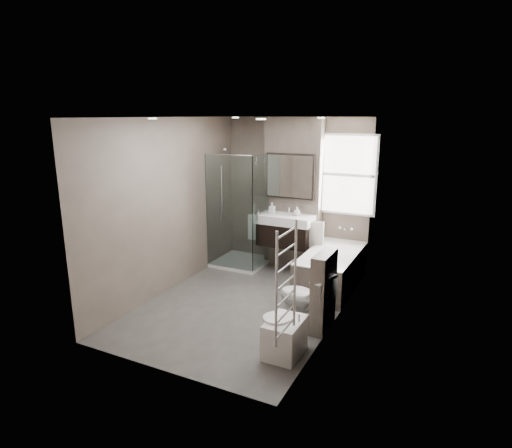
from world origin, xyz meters
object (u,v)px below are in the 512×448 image
Objects in this scene: vanity at (285,230)px; toilet at (305,298)px; bathtub at (332,268)px; bidet at (284,336)px.

toilet is (0.97, -1.69, -0.38)m from vanity.
vanity is at bearing -135.47° from toilet.
vanity is 1.98m from toilet.
toilet is (0.05, -1.36, 0.05)m from bathtub.
bidet is (1.01, -2.46, -0.52)m from vanity.
toilet is 0.79m from bidet.
toilet reaches higher than bidet.
bathtub is 2.98× the size of bidet.
bathtub is 2.14m from bidet.
bathtub is at bearing -163.50° from toilet.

